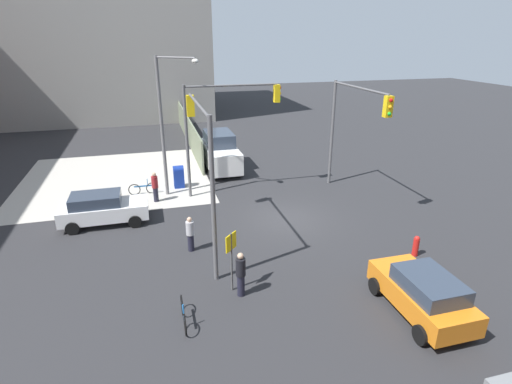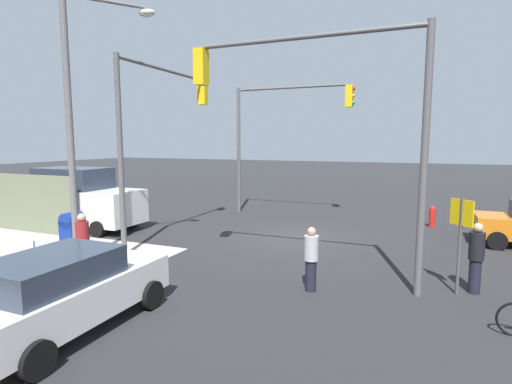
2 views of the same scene
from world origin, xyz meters
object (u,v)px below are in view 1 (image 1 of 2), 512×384
(traffic_signal_nw_corner, at_px, (202,148))
(sedan_white, at_px, (102,208))
(bicycle_leaning_on_fence, at_px, (143,189))
(pedestrian_walking_north, at_px, (155,187))
(pedestrian_crossing, at_px, (241,274))
(van_white_delivery, at_px, (220,152))
(traffic_signal_ne_corner, at_px, (224,117))
(street_lamp_corner, at_px, (167,117))
(coupe_orange, at_px, (423,293))
(pedestrian_waiting, at_px, (190,233))
(bicycle_at_crosswalk, at_px, (184,314))
(fire_hydrant, at_px, (416,245))
(mailbox_blue, at_px, (179,176))
(traffic_signal_se_corner, at_px, (352,118))

(traffic_signal_nw_corner, distance_m, sedan_white, 7.25)
(bicycle_leaning_on_fence, bearing_deg, pedestrian_walking_north, -153.54)
(pedestrian_crossing, distance_m, bicycle_leaning_on_fence, 11.91)
(traffic_signal_nw_corner, height_order, sedan_white, traffic_signal_nw_corner)
(van_white_delivery, bearing_deg, traffic_signal_ne_corner, 173.54)
(street_lamp_corner, relative_size, coupe_orange, 2.03)
(street_lamp_corner, xyz_separation_m, pedestrian_waiting, (-6.98, -0.31, -3.85))
(pedestrian_waiting, bearing_deg, traffic_signal_nw_corner, 171.29)
(coupe_orange, bearing_deg, bicycle_at_crosswalk, 78.38)
(fire_hydrant, height_order, bicycle_leaning_on_fence, bicycle_leaning_on_fence)
(coupe_orange, bearing_deg, sedan_white, 46.98)
(traffic_signal_nw_corner, relative_size, pedestrian_crossing, 3.66)
(street_lamp_corner, bearing_deg, mailbox_blue, -22.46)
(mailbox_blue, bearing_deg, coupe_orange, -154.63)
(fire_hydrant, height_order, coupe_orange, coupe_orange)
(coupe_orange, xyz_separation_m, pedestrian_crossing, (2.64, 5.74, 0.09))
(traffic_signal_nw_corner, distance_m, pedestrian_crossing, 5.35)
(mailbox_blue, bearing_deg, fire_hydrant, -140.60)
(bicycle_leaning_on_fence, xyz_separation_m, bicycle_at_crosswalk, (-12.40, -1.20, 0.00))
(van_white_delivery, xyz_separation_m, pedestrian_walking_north, (-4.97, 4.70, -0.35))
(mailbox_blue, height_order, pedestrian_waiting, pedestrian_waiting)
(traffic_signal_se_corner, relative_size, fire_hydrant, 6.91)
(bicycle_leaning_on_fence, bearing_deg, bicycle_at_crosswalk, -174.49)
(mailbox_blue, distance_m, pedestrian_waiting, 8.20)
(pedestrian_waiting, bearing_deg, traffic_signal_ne_corner, -118.60)
(traffic_signal_se_corner, height_order, bicycle_leaning_on_fence, traffic_signal_se_corner)
(mailbox_blue, relative_size, pedestrian_waiting, 0.87)
(fire_hydrant, xyz_separation_m, pedestrian_crossing, (-0.80, 8.00, 0.44))
(van_white_delivery, height_order, pedestrian_crossing, van_white_delivery)
(coupe_orange, bearing_deg, traffic_signal_ne_corner, 18.26)
(coupe_orange, distance_m, pedestrian_walking_north, 15.20)
(van_white_delivery, distance_m, bicycle_leaning_on_fence, 6.54)
(pedestrian_waiting, bearing_deg, traffic_signal_se_corner, -161.52)
(traffic_signal_nw_corner, distance_m, mailbox_blue, 9.14)
(traffic_signal_se_corner, xyz_separation_m, mailbox_blue, (4.03, 9.50, -3.90))
(fire_hydrant, distance_m, van_white_delivery, 15.41)
(sedan_white, relative_size, pedestrian_waiting, 2.62)
(traffic_signal_nw_corner, xyz_separation_m, fire_hydrant, (-2.95, -8.70, -4.20))
(mailbox_blue, relative_size, sedan_white, 0.33)
(traffic_signal_ne_corner, height_order, bicycle_at_crosswalk, traffic_signal_ne_corner)
(fire_hydrant, xyz_separation_m, pedestrian_waiting, (3.00, 9.40, 0.36))
(fire_hydrant, bearing_deg, traffic_signal_ne_corner, 34.50)
(traffic_signal_nw_corner, height_order, coupe_orange, traffic_signal_nw_corner)
(traffic_signal_nw_corner, height_order, van_white_delivery, traffic_signal_nw_corner)
(traffic_signal_se_corner, bearing_deg, traffic_signal_ne_corner, 71.15)
(fire_hydrant, distance_m, coupe_orange, 4.13)
(coupe_orange, bearing_deg, pedestrian_crossing, 65.34)
(traffic_signal_nw_corner, distance_m, coupe_orange, 9.85)
(coupe_orange, distance_m, van_white_delivery, 18.01)
(traffic_signal_nw_corner, xyz_separation_m, traffic_signal_ne_corner, (6.55, -2.17, -0.04))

